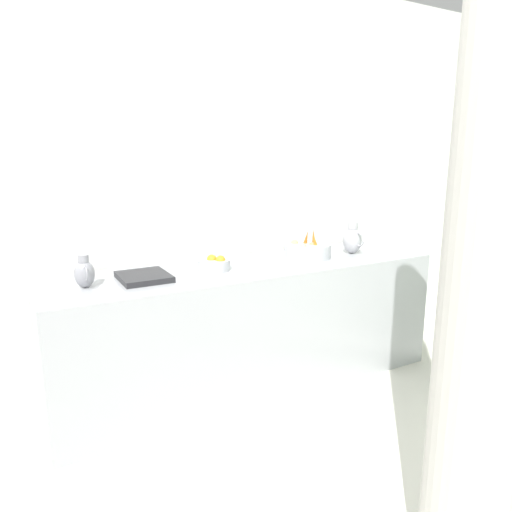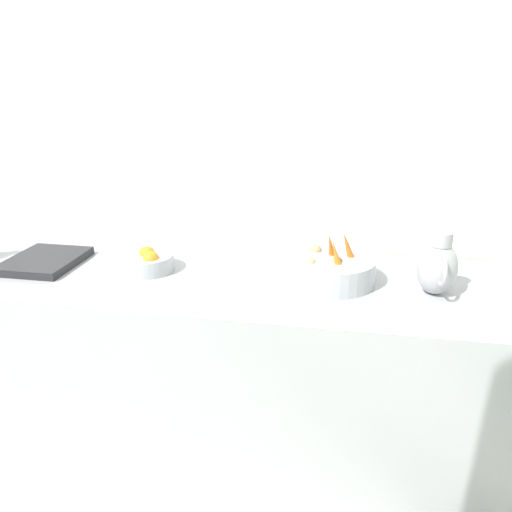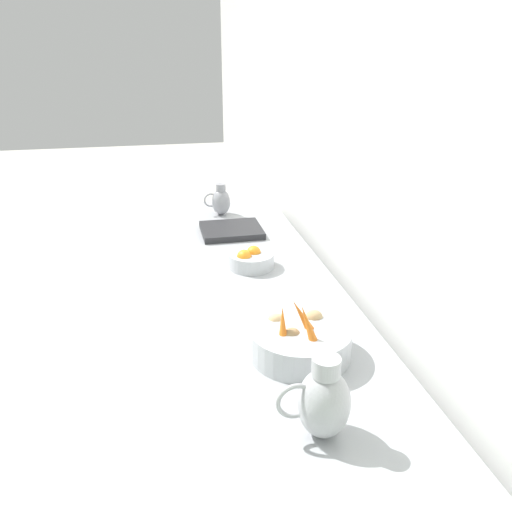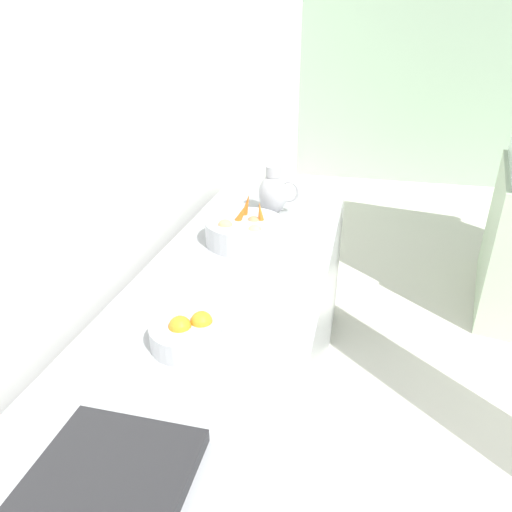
{
  "view_description": "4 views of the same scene",
  "coord_description": "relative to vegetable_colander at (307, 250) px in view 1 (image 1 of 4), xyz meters",
  "views": [
    {
      "loc": [
        1.35,
        -1.24,
        1.66
      ],
      "look_at": [
        -1.33,
        0.25,
        1.0
      ],
      "focal_mm": 32.49,
      "sensor_mm": 36.0,
      "label": 1
    },
    {
      "loc": [
        0.23,
        0.79,
        1.67
      ],
      "look_at": [
        -1.28,
        0.52,
        1.08
      ],
      "focal_mm": 31.42,
      "sensor_mm": 36.0,
      "label": 2
    },
    {
      "loc": [
        -1.03,
        2.34,
        1.95
      ],
      "look_at": [
        -1.46,
        0.24,
        1.05
      ],
      "focal_mm": 37.13,
      "sensor_mm": 36.0,
      "label": 3
    },
    {
      "loc": [
        -1.0,
        -1.09,
        1.79
      ],
      "look_at": [
        -1.38,
        0.51,
        0.98
      ],
      "focal_mm": 32.78,
      "sensor_mm": 36.0,
      "label": 4
    }
  ],
  "objects": [
    {
      "name": "tile_wall_left",
      "position": [
        -0.45,
        -0.02,
        0.55
      ],
      "size": [
        0.1,
        9.09,
        3.0
      ],
      "primitive_type": "cube",
      "color": "white",
      "rests_on": "ground_plane"
    },
    {
      "name": "vegetable_colander",
      "position": [
        0.0,
        0.0,
        0.0
      ],
      "size": [
        0.36,
        0.36,
        0.23
      ],
      "color": "#ADAFB5",
      "rests_on": "prep_counter"
    },
    {
      "name": "counter_sink_basin",
      "position": [
        0.04,
        -1.28,
        -0.04
      ],
      "size": [
        0.34,
        0.3,
        0.04
      ],
      "primitive_type": "cube",
      "color": "#232326",
      "rests_on": "prep_counter"
    },
    {
      "name": "prep_counter",
      "position": [
        0.03,
        -0.52,
        -0.51
      ],
      "size": [
        0.74,
        2.83,
        0.9
      ],
      "primitive_type": "cube",
      "color": "#9EA0A5",
      "rests_on": "ground_plane"
    },
    {
      "name": "orange_bowl",
      "position": [
        0.02,
        -0.79,
        -0.01
      ],
      "size": [
        0.22,
        0.22,
        0.11
      ],
      "color": "#ADAFB5",
      "rests_on": "prep_counter"
    },
    {
      "name": "support_column",
      "position": [
        1.91,
        -0.59,
        0.55
      ],
      "size": [
        0.35,
        0.35,
        3.0
      ],
      "primitive_type": "cylinder",
      "color": "#B2AFA8",
      "rests_on": "ground_plane"
    },
    {
      "name": "metal_pitcher_short",
      "position": [
        0.05,
        -1.64,
        0.03
      ],
      "size": [
        0.17,
        0.12,
        0.2
      ],
      "color": "gray",
      "rests_on": "prep_counter"
    },
    {
      "name": "metal_pitcher_tall",
      "position": [
        0.05,
        0.4,
        0.06
      ],
      "size": [
        0.21,
        0.15,
        0.25
      ],
      "color": "#A3A3A8",
      "rests_on": "prep_counter"
    }
  ]
}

